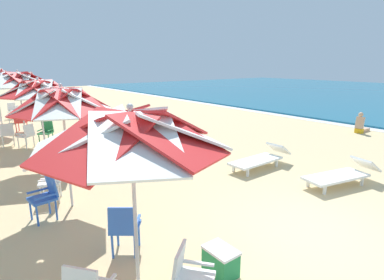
{
  "coord_description": "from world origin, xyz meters",
  "views": [
    {
      "loc": [
        2.49,
        -4.72,
        2.98
      ],
      "look_at": [
        -3.79,
        0.18,
        1.0
      ],
      "focal_mm": 29.02,
      "sensor_mm": 36.0,
      "label": 1
    }
  ],
  "objects_px": {
    "plastic_chair_2": "(189,276)",
    "sun_lounger_2": "(260,158)",
    "beach_umbrella_3": "(18,80)",
    "plastic_chair_12": "(13,110)",
    "plastic_chair_4": "(53,179)",
    "beach_umbrella_2": "(39,89)",
    "plastic_chair_11": "(15,113)",
    "cooler_box": "(221,261)",
    "plastic_chair_6": "(27,134)",
    "sun_lounger_1": "(342,174)",
    "beachgoer_seated": "(361,126)",
    "plastic_chair_7": "(46,131)",
    "beach_umbrella_0": "(131,132)",
    "plastic_chair_9": "(20,121)",
    "plastic_chair_3": "(45,195)",
    "plastic_chair_5": "(54,158)",
    "beach_umbrella_1": "(62,102)",
    "plastic_chair_1": "(124,226)",
    "plastic_chair_8": "(7,133)"
  },
  "relations": [
    {
      "from": "plastic_chair_2",
      "to": "cooler_box",
      "type": "relative_size",
      "value": 1.73
    },
    {
      "from": "plastic_chair_11",
      "to": "cooler_box",
      "type": "bearing_deg",
      "value": 0.75
    },
    {
      "from": "beach_umbrella_3",
      "to": "beach_umbrella_2",
      "type": "bearing_deg",
      "value": -0.64
    },
    {
      "from": "plastic_chair_3",
      "to": "sun_lounger_1",
      "type": "height_order",
      "value": "plastic_chair_3"
    },
    {
      "from": "beach_umbrella_3",
      "to": "plastic_chair_12",
      "type": "xyz_separation_m",
      "value": [
        -6.72,
        0.63,
        -1.89
      ]
    },
    {
      "from": "plastic_chair_11",
      "to": "plastic_chair_5",
      "type": "bearing_deg",
      "value": -3.37
    },
    {
      "from": "beach_umbrella_2",
      "to": "beachgoer_seated",
      "type": "relative_size",
      "value": 2.82
    },
    {
      "from": "plastic_chair_4",
      "to": "beach_umbrella_2",
      "type": "relative_size",
      "value": 0.33
    },
    {
      "from": "plastic_chair_6",
      "to": "beach_umbrella_0",
      "type": "bearing_deg",
      "value": -2.22
    },
    {
      "from": "plastic_chair_1",
      "to": "plastic_chair_3",
      "type": "xyz_separation_m",
      "value": [
        -2.02,
        -0.68,
        0.0
      ]
    },
    {
      "from": "plastic_chair_7",
      "to": "cooler_box",
      "type": "relative_size",
      "value": 1.73
    },
    {
      "from": "plastic_chair_3",
      "to": "sun_lounger_2",
      "type": "height_order",
      "value": "plastic_chair_3"
    },
    {
      "from": "plastic_chair_3",
      "to": "plastic_chair_6",
      "type": "relative_size",
      "value": 1.0
    },
    {
      "from": "plastic_chair_11",
      "to": "cooler_box",
      "type": "xyz_separation_m",
      "value": [
        15.22,
        0.2,
        -0.3
      ]
    },
    {
      "from": "plastic_chair_1",
      "to": "cooler_box",
      "type": "distance_m",
      "value": 1.58
    },
    {
      "from": "plastic_chair_11",
      "to": "cooler_box",
      "type": "height_order",
      "value": "plastic_chair_11"
    },
    {
      "from": "plastic_chair_1",
      "to": "plastic_chair_6",
      "type": "relative_size",
      "value": 1.0
    },
    {
      "from": "beach_umbrella_2",
      "to": "plastic_chair_6",
      "type": "bearing_deg",
      "value": -179.66
    },
    {
      "from": "sun_lounger_1",
      "to": "cooler_box",
      "type": "relative_size",
      "value": 4.46
    },
    {
      "from": "plastic_chair_3",
      "to": "cooler_box",
      "type": "relative_size",
      "value": 1.73
    },
    {
      "from": "plastic_chair_11",
      "to": "sun_lounger_2",
      "type": "bearing_deg",
      "value": 19.22
    },
    {
      "from": "plastic_chair_6",
      "to": "plastic_chair_2",
      "type": "bearing_deg",
      "value": -0.23
    },
    {
      "from": "plastic_chair_2",
      "to": "sun_lounger_2",
      "type": "xyz_separation_m",
      "value": [
        -3.03,
        4.94,
        -0.22
      ]
    },
    {
      "from": "beach_umbrella_0",
      "to": "sun_lounger_2",
      "type": "distance_m",
      "value": 6.03
    },
    {
      "from": "plastic_chair_1",
      "to": "plastic_chair_3",
      "type": "bearing_deg",
      "value": -161.44
    },
    {
      "from": "plastic_chair_4",
      "to": "plastic_chair_8",
      "type": "height_order",
      "value": "same"
    },
    {
      "from": "beach_umbrella_0",
      "to": "plastic_chair_9",
      "type": "xyz_separation_m",
      "value": [
        -11.99,
        0.68,
        -1.68
      ]
    },
    {
      "from": "plastic_chair_1",
      "to": "plastic_chair_2",
      "type": "distance_m",
      "value": 1.57
    },
    {
      "from": "plastic_chair_3",
      "to": "plastic_chair_11",
      "type": "distance_m",
      "value": 12.0
    },
    {
      "from": "plastic_chair_12",
      "to": "beach_umbrella_2",
      "type": "bearing_deg",
      "value": -3.86
    },
    {
      "from": "plastic_chair_6",
      "to": "beach_umbrella_1",
      "type": "bearing_deg",
      "value": -2.43
    },
    {
      "from": "plastic_chair_1",
      "to": "sun_lounger_1",
      "type": "xyz_separation_m",
      "value": [
        0.66,
        5.59,
        -0.22
      ]
    },
    {
      "from": "plastic_chair_1",
      "to": "plastic_chair_8",
      "type": "height_order",
      "value": "same"
    },
    {
      "from": "plastic_chair_2",
      "to": "plastic_chair_11",
      "type": "bearing_deg",
      "value": 177.82
    },
    {
      "from": "plastic_chair_12",
      "to": "beach_umbrella_3",
      "type": "bearing_deg",
      "value": -5.38
    },
    {
      "from": "beach_umbrella_1",
      "to": "beach_umbrella_2",
      "type": "relative_size",
      "value": 1.0
    },
    {
      "from": "plastic_chair_4",
      "to": "beach_umbrella_2",
      "type": "distance_m",
      "value": 3.18
    },
    {
      "from": "plastic_chair_2",
      "to": "plastic_chair_12",
      "type": "relative_size",
      "value": 1.0
    },
    {
      "from": "plastic_chair_8",
      "to": "beach_umbrella_1",
      "type": "bearing_deg",
      "value": 2.39
    },
    {
      "from": "beach_umbrella_1",
      "to": "sun_lounger_2",
      "type": "xyz_separation_m",
      "value": [
        0.84,
        5.15,
        -1.95
      ]
    },
    {
      "from": "plastic_chair_4",
      "to": "plastic_chair_12",
      "type": "height_order",
      "value": "same"
    },
    {
      "from": "plastic_chair_1",
      "to": "sun_lounger_2",
      "type": "height_order",
      "value": "plastic_chair_1"
    },
    {
      "from": "beach_umbrella_1",
      "to": "beachgoer_seated",
      "type": "distance_m",
      "value": 12.51
    },
    {
      "from": "sun_lounger_1",
      "to": "plastic_chair_6",
      "type": "bearing_deg",
      "value": -147.94
    },
    {
      "from": "beach_umbrella_0",
      "to": "plastic_chair_11",
      "type": "height_order",
      "value": "beach_umbrella_0"
    },
    {
      "from": "plastic_chair_12",
      "to": "sun_lounger_1",
      "type": "relative_size",
      "value": 0.39
    },
    {
      "from": "plastic_chair_6",
      "to": "sun_lounger_2",
      "type": "distance_m",
      "value": 8.22
    },
    {
      "from": "beach_umbrella_0",
      "to": "beachgoer_seated",
      "type": "xyz_separation_m",
      "value": [
        -2.68,
        12.45,
        -1.88
      ]
    },
    {
      "from": "plastic_chair_4",
      "to": "beach_umbrella_2",
      "type": "bearing_deg",
      "value": 169.74
    },
    {
      "from": "plastic_chair_7",
      "to": "beach_umbrella_2",
      "type": "bearing_deg",
      "value": -13.7
    }
  ]
}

